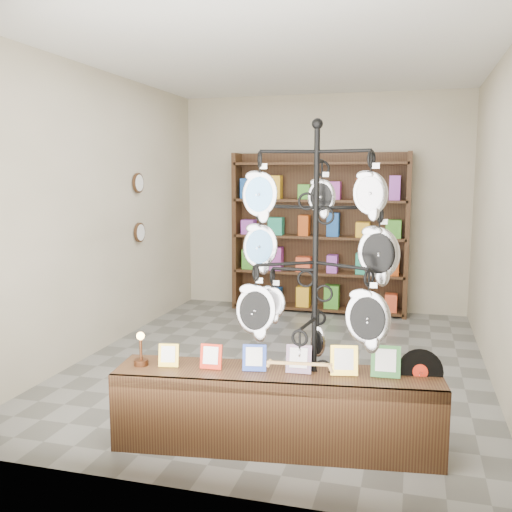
% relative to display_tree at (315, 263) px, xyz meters
% --- Properties ---
extents(ground, '(5.00, 5.00, 0.00)m').
position_rel_display_tree_xyz_m(ground, '(-0.62, 1.74, -1.31)').
color(ground, slate).
rests_on(ground, ground).
extents(room_envelope, '(5.00, 5.00, 5.00)m').
position_rel_display_tree_xyz_m(room_envelope, '(-0.62, 1.74, 0.54)').
color(room_envelope, beige).
rests_on(room_envelope, ground).
extents(display_tree, '(1.16, 0.99, 2.26)m').
position_rel_display_tree_xyz_m(display_tree, '(0.00, 0.00, 0.00)').
color(display_tree, black).
rests_on(display_tree, ground).
extents(front_shelf, '(2.29, 0.75, 0.79)m').
position_rel_display_tree_xyz_m(front_shelf, '(-0.25, -0.08, -1.03)').
color(front_shelf, black).
rests_on(front_shelf, ground).
extents(back_shelving, '(2.42, 0.36, 2.20)m').
position_rel_display_tree_xyz_m(back_shelving, '(-0.62, 4.03, -0.28)').
color(back_shelving, black).
rests_on(back_shelving, ground).
extents(wall_clocks, '(0.03, 0.24, 0.84)m').
position_rel_display_tree_xyz_m(wall_clocks, '(-2.59, 2.54, 0.19)').
color(wall_clocks, black).
rests_on(wall_clocks, ground).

